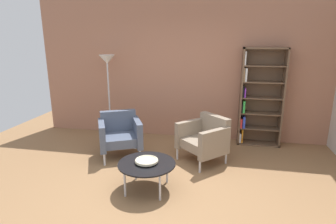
{
  "coord_description": "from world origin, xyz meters",
  "views": [
    {
      "loc": [
        0.69,
        -3.23,
        2.07
      ],
      "look_at": [
        -0.11,
        0.84,
        0.95
      ],
      "focal_mm": 29.51,
      "sensor_mm": 36.0,
      "label": 1
    }
  ],
  "objects_px": {
    "bookshelf_tall": "(258,98)",
    "armchair_spare_guest": "(205,138)",
    "armchair_by_bookshelf": "(120,133)",
    "floor_lamp_torchiere": "(108,69)",
    "coffee_table_low": "(147,165)",
    "decorative_bowl": "(147,161)"
  },
  "relations": [
    {
      "from": "armchair_spare_guest",
      "to": "coffee_table_low",
      "type": "bearing_deg",
      "value": -78.99
    },
    {
      "from": "coffee_table_low",
      "to": "armchair_by_bookshelf",
      "type": "bearing_deg",
      "value": 126.97
    },
    {
      "from": "decorative_bowl",
      "to": "floor_lamp_torchiere",
      "type": "height_order",
      "value": "floor_lamp_torchiere"
    },
    {
      "from": "armchair_spare_guest",
      "to": "floor_lamp_torchiere",
      "type": "relative_size",
      "value": 0.54
    },
    {
      "from": "coffee_table_low",
      "to": "floor_lamp_torchiere",
      "type": "height_order",
      "value": "floor_lamp_torchiere"
    },
    {
      "from": "decorative_bowl",
      "to": "floor_lamp_torchiere",
      "type": "relative_size",
      "value": 0.18
    },
    {
      "from": "bookshelf_tall",
      "to": "armchair_spare_guest",
      "type": "bearing_deg",
      "value": -133.11
    },
    {
      "from": "bookshelf_tall",
      "to": "armchair_spare_guest",
      "type": "xyz_separation_m",
      "value": [
        -0.96,
        -1.02,
        -0.52
      ]
    },
    {
      "from": "bookshelf_tall",
      "to": "decorative_bowl",
      "type": "distance_m",
      "value": 2.75
    },
    {
      "from": "bookshelf_tall",
      "to": "coffee_table_low",
      "type": "relative_size",
      "value": 2.37
    },
    {
      "from": "bookshelf_tall",
      "to": "decorative_bowl",
      "type": "relative_size",
      "value": 5.94
    },
    {
      "from": "bookshelf_tall",
      "to": "decorative_bowl",
      "type": "xyz_separation_m",
      "value": [
        -1.68,
        -2.12,
        -0.5
      ]
    },
    {
      "from": "armchair_by_bookshelf",
      "to": "floor_lamp_torchiere",
      "type": "xyz_separation_m",
      "value": [
        -0.54,
        0.87,
        1.03
      ]
    },
    {
      "from": "armchair_spare_guest",
      "to": "floor_lamp_torchiere",
      "type": "distance_m",
      "value": 2.43
    },
    {
      "from": "bookshelf_tall",
      "to": "armchair_by_bookshelf",
      "type": "relative_size",
      "value": 2.07
    },
    {
      "from": "bookshelf_tall",
      "to": "armchair_by_bookshelf",
      "type": "distance_m",
      "value": 2.74
    },
    {
      "from": "coffee_table_low",
      "to": "armchair_by_bookshelf",
      "type": "distance_m",
      "value": 1.3
    },
    {
      "from": "decorative_bowl",
      "to": "armchair_by_bookshelf",
      "type": "height_order",
      "value": "armchair_by_bookshelf"
    },
    {
      "from": "coffee_table_low",
      "to": "armchair_by_bookshelf",
      "type": "relative_size",
      "value": 0.87
    },
    {
      "from": "decorative_bowl",
      "to": "armchair_spare_guest",
      "type": "distance_m",
      "value": 1.32
    },
    {
      "from": "armchair_spare_guest",
      "to": "floor_lamp_torchiere",
      "type": "bearing_deg",
      "value": -157.18
    },
    {
      "from": "coffee_table_low",
      "to": "armchair_by_bookshelf",
      "type": "height_order",
      "value": "armchair_by_bookshelf"
    }
  ]
}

